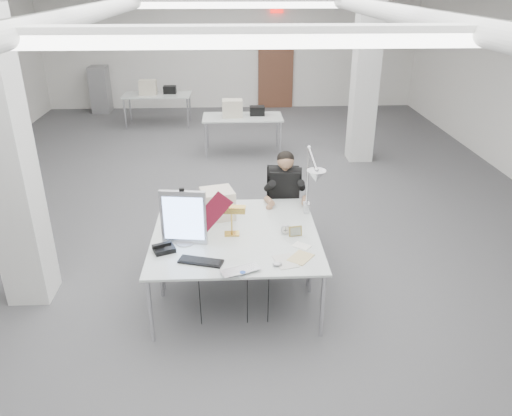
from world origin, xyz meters
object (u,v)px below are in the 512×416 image
Objects in this scene: bankers_lamp at (232,219)px; beige_monitor at (218,204)px; desk_main at (236,255)px; seated_person at (285,185)px; office_chair at (284,212)px; laptop at (243,274)px; desk_phone at (164,249)px; monitor at (184,218)px; architect_lamp at (311,182)px.

bankers_lamp is 0.48m from beige_monitor.
seated_person is at bearing 66.23° from desk_main.
laptop is at bearing -99.95° from office_chair.
office_chair reaches higher than desk_main.
laptop is 1.83× the size of desk_phone.
monitor reaches higher than beige_monitor.
seated_person is 1.52× the size of monitor.
architect_lamp reaches higher than monitor.
office_chair is 2.79× the size of beige_monitor.
desk_main is 0.46m from bankers_lamp.
office_chair is 1.01× the size of architect_lamp.
monitor is at bearing -127.07° from seated_person.
laptop is (-0.59, -1.92, 0.28)m from office_chair.
desk_phone is at bearing -148.44° from bankers_lamp.
bankers_lamp is at bearing 95.28° from desk_main.
architect_lamp is at bearing -69.02° from office_chair.
laptop is (-0.59, -1.87, -0.13)m from seated_person.
desk_main is at bearing -106.75° from seated_person.
beige_monitor is at bearing 78.78° from laptop.
bankers_lamp reaches higher than desk_phone.
office_chair is 1.15m from beige_monitor.
desk_phone is (-0.70, -0.33, -0.16)m from bankers_lamp.
architect_lamp reaches higher than desk_phone.
laptop is 0.84m from bankers_lamp.
bankers_lamp is 1.05× the size of beige_monitor.
office_chair is 1.13m from architect_lamp.
seated_person is 2.54× the size of beige_monitor.
desk_phone is 0.96m from beige_monitor.
office_chair is at bearing 113.20° from architect_lamp.
monitor is 0.61× the size of architect_lamp.
office_chair is at bearing 66.93° from desk_main.
architect_lamp reaches higher than office_chair.
laptop is 1.07× the size of beige_monitor.
desk_phone reaches higher than desk_main.
office_chair is 1.10× the size of seated_person.
desk_main is 0.41m from laptop.
laptop is 1.01× the size of bankers_lamp.
bankers_lamp is 0.98m from architect_lamp.
laptop is 0.93m from desk_phone.
desk_phone is at bearing -127.00° from office_chair.
seated_person is at bearing 49.97° from laptop.
bankers_lamp is at bearing -153.37° from architect_lamp.
office_chair is 4.78× the size of desk_phone.
architect_lamp is (0.89, 0.28, 0.30)m from bankers_lamp.
desk_main is 2.00× the size of seated_person.
desk_main is at bearing -106.05° from office_chair.
monitor is 1.46m from architect_lamp.
architect_lamp is at bearing -68.15° from seated_person.
architect_lamp reaches higher than beige_monitor.
desk_main is 8.71× the size of desk_phone.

